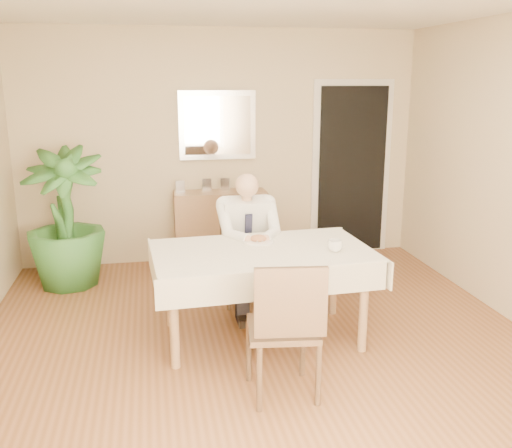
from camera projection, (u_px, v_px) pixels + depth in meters
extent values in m
plane|color=brown|center=(264.00, 355.00, 4.38)|extent=(5.00, 5.00, 0.00)
cube|color=#C6B08C|center=(221.00, 147.00, 6.44)|extent=(4.50, 0.02, 2.60)
cube|color=#C6B08C|center=(435.00, 346.00, 1.68)|extent=(4.50, 0.02, 2.60)
cube|color=white|center=(435.00, 296.00, 1.66)|extent=(1.34, 0.02, 1.44)
cube|color=white|center=(432.00, 293.00, 1.68)|extent=(1.18, 0.02, 1.28)
cube|color=white|center=(351.00, 170.00, 6.77)|extent=(0.96, 0.03, 2.10)
cube|color=black|center=(352.00, 170.00, 6.74)|extent=(0.80, 0.05, 1.95)
cube|color=silver|center=(217.00, 125.00, 6.34)|extent=(0.86, 0.03, 0.76)
cube|color=white|center=(218.00, 125.00, 6.32)|extent=(0.74, 0.02, 0.64)
cube|color=olive|center=(262.00, 254.00, 4.49)|extent=(1.65, 0.99, 0.04)
cube|color=beige|center=(262.00, 250.00, 4.49)|extent=(1.75, 1.09, 0.01)
cube|color=beige|center=(276.00, 285.00, 4.04)|extent=(1.70, 0.11, 0.22)
cube|color=beige|center=(251.00, 245.00, 4.99)|extent=(1.70, 0.11, 0.22)
cube|color=beige|center=(153.00, 270.00, 4.36)|extent=(0.07, 1.00, 0.22)
cube|color=beige|center=(364.00, 257.00, 4.66)|extent=(0.07, 1.00, 0.22)
cylinder|color=olive|center=(174.00, 323.00, 4.10)|extent=(0.07, 0.07, 0.70)
cylinder|color=olive|center=(364.00, 309.00, 4.36)|extent=(0.07, 0.07, 0.70)
cylinder|color=olive|center=(170.00, 287.00, 4.81)|extent=(0.07, 0.07, 0.70)
cylinder|color=olive|center=(333.00, 277.00, 5.07)|extent=(0.07, 0.07, 0.70)
cube|color=#3B291A|center=(245.00, 257.00, 5.32)|extent=(0.46, 0.46, 0.04)
cube|color=#3B291A|center=(242.00, 226.00, 5.44)|extent=(0.43, 0.07, 0.43)
cylinder|color=#3B291A|center=(229.00, 288.00, 5.18)|extent=(0.04, 0.04, 0.42)
cylinder|color=#3B291A|center=(268.00, 286.00, 5.24)|extent=(0.04, 0.04, 0.42)
cylinder|color=#3B291A|center=(224.00, 275.00, 5.52)|extent=(0.04, 0.04, 0.42)
cylinder|color=#3B291A|center=(261.00, 273.00, 5.59)|extent=(0.04, 0.04, 0.42)
cube|color=#3B291A|center=(283.00, 329.00, 3.75)|extent=(0.50, 0.50, 0.04)
cube|color=#3B291A|center=(291.00, 302.00, 3.48)|extent=(0.45, 0.09, 0.45)
cylinder|color=#3B291A|center=(259.00, 380.00, 3.59)|extent=(0.04, 0.04, 0.44)
cylinder|color=#3B291A|center=(318.00, 374.00, 3.66)|extent=(0.04, 0.04, 0.44)
cylinder|color=#3B291A|center=(249.00, 351.00, 3.96)|extent=(0.04, 0.04, 0.44)
cylinder|color=#3B291A|center=(303.00, 347.00, 4.02)|extent=(0.04, 0.04, 0.44)
cube|color=white|center=(246.00, 226.00, 5.21)|extent=(0.42, 0.31, 0.55)
cube|color=black|center=(248.00, 233.00, 5.10)|extent=(0.07, 0.08, 0.36)
cylinder|color=tan|center=(247.00, 196.00, 5.09)|extent=(0.09, 0.09, 0.08)
sphere|color=tan|center=(247.00, 185.00, 5.04)|extent=(0.21, 0.21, 0.21)
cube|color=black|center=(239.00, 258.00, 5.06)|extent=(0.13, 0.42, 0.13)
cube|color=black|center=(261.00, 256.00, 5.09)|extent=(0.13, 0.42, 0.13)
cube|color=black|center=(242.00, 296.00, 4.96)|extent=(0.11, 0.12, 0.45)
cube|color=black|center=(265.00, 294.00, 5.00)|extent=(0.11, 0.12, 0.45)
cube|color=black|center=(243.00, 319.00, 4.95)|extent=(0.11, 0.26, 0.07)
cube|color=black|center=(266.00, 317.00, 4.99)|extent=(0.11, 0.26, 0.07)
cylinder|color=white|center=(258.00, 241.00, 4.69)|extent=(0.26, 0.26, 0.02)
ellipsoid|color=brown|center=(258.00, 238.00, 4.69)|extent=(0.14, 0.14, 0.06)
cylinder|color=silver|center=(264.00, 241.00, 4.64)|extent=(0.01, 0.13, 0.01)
cylinder|color=silver|center=(255.00, 241.00, 4.62)|extent=(0.01, 0.13, 0.01)
imported|color=white|center=(335.00, 246.00, 4.43)|extent=(0.13, 0.13, 0.09)
cube|color=olive|center=(221.00, 227.00, 6.48)|extent=(1.04, 0.36, 0.83)
cube|color=silver|center=(180.00, 187.00, 6.28)|extent=(0.10, 0.02, 0.14)
cube|color=silver|center=(207.00, 185.00, 6.40)|extent=(0.10, 0.02, 0.14)
cube|color=silver|center=(225.00, 184.00, 6.43)|extent=(0.10, 0.02, 0.14)
imported|color=#295D23|center=(65.00, 218.00, 5.69)|extent=(0.84, 0.84, 1.41)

